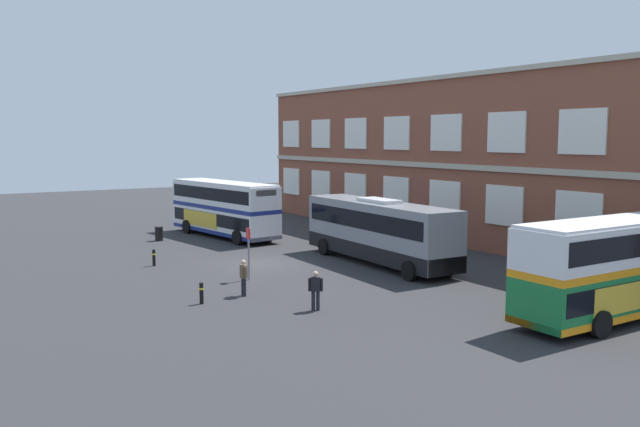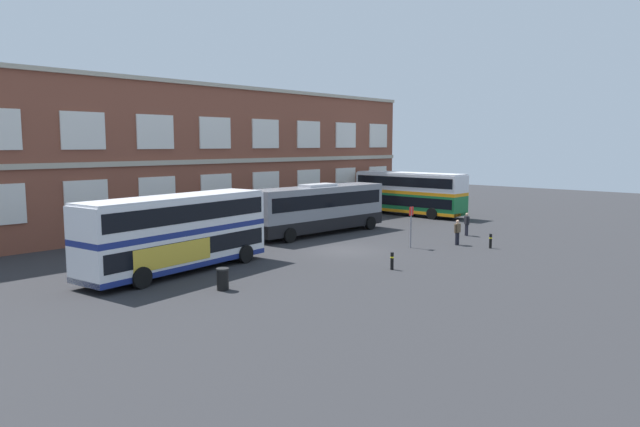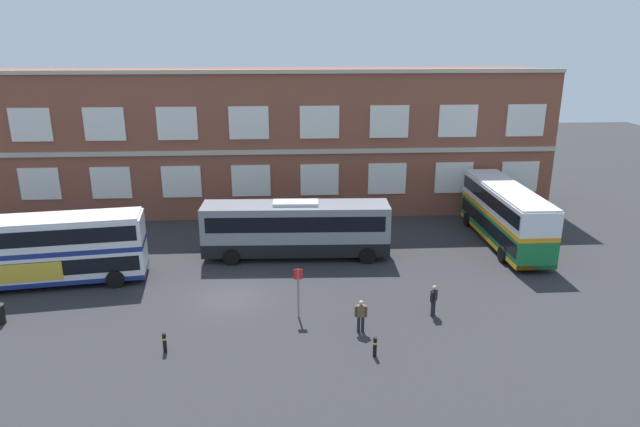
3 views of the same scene
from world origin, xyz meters
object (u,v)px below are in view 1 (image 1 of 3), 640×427
Objects in this scene: double_decker_near at (224,208)px; safety_bollard_east at (201,293)px; waiting_passenger at (244,276)px; double_decker_middle at (625,265)px; bus_stand_flag at (249,249)px; second_passenger at (316,289)px; station_litter_bin at (159,233)px; safety_bollard_west at (154,257)px; touring_coach at (379,231)px.

safety_bollard_east is (17.83, -8.90, -1.66)m from double_decker_near.
double_decker_middle is at bearing 45.32° from waiting_passenger.
double_decker_near reaches higher than bus_stand_flag.
second_passenger is at bearing -13.63° from double_decker_near.
double_decker_near is 22.10m from second_passenger.
double_decker_near is 5.04m from station_litter_bin.
station_litter_bin is at bearing 167.28° from safety_bollard_east.
safety_bollard_west is (-6.22, -2.99, -1.14)m from bus_stand_flag.
waiting_passenger is at bearing -29.66° from bus_stand_flag.
safety_bollard_east is (0.36, -2.22, -0.44)m from waiting_passenger.
double_decker_near is at bearing 161.06° from bus_stand_flag.
station_litter_bin is 1.08× the size of safety_bollard_east.
touring_coach is 17.24m from station_litter_bin.
bus_stand_flag reaches higher than waiting_passenger.
station_litter_bin is 9.47m from safety_bollard_west.
second_passenger is at bearing 11.76° from safety_bollard_west.
touring_coach is 12.71× the size of safety_bollard_west.
safety_bollard_east is (-3.62, -3.70, -0.44)m from second_passenger.
station_litter_bin is (-29.63, -9.67, -1.63)m from double_decker_middle.
double_decker_middle is 31.21m from station_litter_bin.
touring_coach is 13.00m from safety_bollard_west.
bus_stand_flag is at bearing 178.04° from second_passenger.
double_decker_near is 15.29m from bus_stand_flag.
bus_stand_flag is at bearing -90.31° from touring_coach.
station_litter_bin is at bearing -151.98° from touring_coach.
station_litter_bin reaches higher than safety_bollard_east.
double_decker_near is at bearing -170.30° from double_decker_middle.
safety_bollard_west is 1.00× the size of safety_bollard_east.
station_litter_bin is at bearing 179.10° from bus_stand_flag.
bus_stand_flag is at bearing 130.57° from safety_bollard_east.
touring_coach is at bearing 129.07° from second_passenger.
station_litter_bin is at bearing -161.93° from double_decker_middle.
double_decker_near reaches higher than touring_coach.
bus_stand_flag is 2.84× the size of safety_bollard_west.
safety_bollard_east is at bearing -49.43° from bus_stand_flag.
waiting_passenger is (17.47, -6.67, -1.22)m from double_decker_near.
double_decker_middle is 17.57m from bus_stand_flag.
double_decker_near and double_decker_middle have the same top height.
double_decker_middle is 14.55m from touring_coach.
second_passenger is at bearing -1.24° from station_litter_bin.
double_decker_middle is 24.47m from safety_bollard_west.
double_decker_near reaches higher than waiting_passenger.
second_passenger is at bearing -1.96° from bus_stand_flag.
touring_coach is at bearing 106.47° from waiting_passenger.
double_decker_near is 29.38m from double_decker_middle.
safety_bollard_east is (18.50, -4.17, -0.03)m from station_litter_bin.
double_decker_middle reaches higher than waiting_passenger.
touring_coach is at bearing 13.03° from double_decker_near.
double_decker_near reaches higher than safety_bollard_east.
bus_stand_flag reaches higher than safety_bollard_west.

